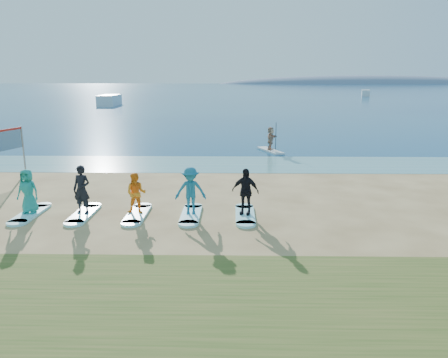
{
  "coord_description": "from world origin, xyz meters",
  "views": [
    {
      "loc": [
        1.54,
        -14.78,
        5.06
      ],
      "look_at": [
        1.22,
        2.0,
        1.1
      ],
      "focal_mm": 35.0,
      "sensor_mm": 36.0,
      "label": 1
    }
  ],
  "objects_px": {
    "boat_offshore_a": "(110,105)",
    "boat_offshore_b": "(365,96)",
    "surfboard_1": "(84,214)",
    "student_1": "(82,190)",
    "student_3": "(191,191)",
    "student_2": "(136,193)",
    "surfboard_0": "(30,214)",
    "surfboard_3": "(191,215)",
    "student_0": "(28,191)",
    "student_4": "(245,191)",
    "paddleboarder": "(271,138)",
    "surfboard_2": "(137,214)",
    "paddleboard": "(270,151)",
    "surfboard_4": "(245,215)"
  },
  "relations": [
    {
      "from": "surfboard_0",
      "to": "student_3",
      "type": "bearing_deg",
      "value": 0.0
    },
    {
      "from": "student_1",
      "to": "surfboard_3",
      "type": "distance_m",
      "value": 4.13
    },
    {
      "from": "surfboard_3",
      "to": "student_4",
      "type": "bearing_deg",
      "value": 0.0
    },
    {
      "from": "paddleboard",
      "to": "surfboard_3",
      "type": "xyz_separation_m",
      "value": [
        -4.17,
        -14.37,
        -0.01
      ]
    },
    {
      "from": "boat_offshore_b",
      "to": "surfboard_2",
      "type": "height_order",
      "value": "boat_offshore_b"
    },
    {
      "from": "student_0",
      "to": "surfboard_3",
      "type": "distance_m",
      "value": 6.09
    },
    {
      "from": "surfboard_3",
      "to": "paddleboard",
      "type": "bearing_deg",
      "value": 73.83
    },
    {
      "from": "student_1",
      "to": "surfboard_2",
      "type": "relative_size",
      "value": 0.82
    },
    {
      "from": "student_0",
      "to": "surfboard_3",
      "type": "relative_size",
      "value": 0.75
    },
    {
      "from": "student_2",
      "to": "student_3",
      "type": "height_order",
      "value": "student_3"
    },
    {
      "from": "student_0",
      "to": "student_4",
      "type": "distance_m",
      "value": 8.04
    },
    {
      "from": "boat_offshore_a",
      "to": "boat_offshore_b",
      "type": "height_order",
      "value": "boat_offshore_a"
    },
    {
      "from": "student_3",
      "to": "boat_offshore_b",
      "type": "bearing_deg",
      "value": 67.18
    },
    {
      "from": "surfboard_1",
      "to": "student_4",
      "type": "xyz_separation_m",
      "value": [
        6.03,
        0.0,
        0.91
      ]
    },
    {
      "from": "surfboard_1",
      "to": "student_4",
      "type": "relative_size",
      "value": 1.28
    },
    {
      "from": "surfboard_1",
      "to": "surfboard_2",
      "type": "relative_size",
      "value": 1.0
    },
    {
      "from": "boat_offshore_b",
      "to": "surfboard_3",
      "type": "bearing_deg",
      "value": -94.72
    },
    {
      "from": "boat_offshore_b",
      "to": "surfboard_0",
      "type": "height_order",
      "value": "boat_offshore_b"
    },
    {
      "from": "paddleboarder",
      "to": "student_0",
      "type": "bearing_deg",
      "value": 168.78
    },
    {
      "from": "surfboard_0",
      "to": "boat_offshore_a",
      "type": "bearing_deg",
      "value": 102.82
    },
    {
      "from": "paddleboarder",
      "to": "surfboard_0",
      "type": "bearing_deg",
      "value": 168.78
    },
    {
      "from": "paddleboard",
      "to": "surfboard_3",
      "type": "relative_size",
      "value": 1.36
    },
    {
      "from": "surfboard_1",
      "to": "student_3",
      "type": "bearing_deg",
      "value": 0.0
    },
    {
      "from": "paddleboarder",
      "to": "student_3",
      "type": "relative_size",
      "value": 0.9
    },
    {
      "from": "student_2",
      "to": "surfboard_0",
      "type": "bearing_deg",
      "value": 179.23
    },
    {
      "from": "paddleboarder",
      "to": "boat_offshore_a",
      "type": "relative_size",
      "value": 0.2
    },
    {
      "from": "boat_offshore_a",
      "to": "surfboard_0",
      "type": "relative_size",
      "value": 3.56
    },
    {
      "from": "surfboard_2",
      "to": "surfboard_4",
      "type": "bearing_deg",
      "value": 0.0
    },
    {
      "from": "surfboard_3",
      "to": "student_2",
      "type": "bearing_deg",
      "value": 180.0
    },
    {
      "from": "paddleboard",
      "to": "surfboard_0",
      "type": "relative_size",
      "value": 1.36
    },
    {
      "from": "student_0",
      "to": "student_2",
      "type": "distance_m",
      "value": 4.02
    },
    {
      "from": "surfboard_2",
      "to": "student_2",
      "type": "relative_size",
      "value": 1.44
    },
    {
      "from": "paddleboarder",
      "to": "surfboard_0",
      "type": "xyz_separation_m",
      "value": [
        -10.2,
        -14.37,
        -0.86
      ]
    },
    {
      "from": "paddleboarder",
      "to": "student_1",
      "type": "relative_size",
      "value": 0.87
    },
    {
      "from": "paddleboarder",
      "to": "student_0",
      "type": "xyz_separation_m",
      "value": [
        -10.2,
        -14.37,
        0.01
      ]
    },
    {
      "from": "student_1",
      "to": "student_3",
      "type": "xyz_separation_m",
      "value": [
        4.02,
        0.0,
        -0.02
      ]
    },
    {
      "from": "student_3",
      "to": "student_4",
      "type": "relative_size",
      "value": 1.02
    },
    {
      "from": "boat_offshore_b",
      "to": "student_0",
      "type": "height_order",
      "value": "student_0"
    },
    {
      "from": "student_1",
      "to": "student_2",
      "type": "relative_size",
      "value": 1.18
    },
    {
      "from": "surfboard_2",
      "to": "surfboard_3",
      "type": "distance_m",
      "value": 2.01
    },
    {
      "from": "student_1",
      "to": "student_3",
      "type": "distance_m",
      "value": 4.02
    },
    {
      "from": "paddleboarder",
      "to": "surfboard_3",
      "type": "distance_m",
      "value": 14.99
    },
    {
      "from": "surfboard_1",
      "to": "paddleboard",
      "type": "bearing_deg",
      "value": 60.33
    },
    {
      "from": "surfboard_1",
      "to": "surfboard_3",
      "type": "xyz_separation_m",
      "value": [
        4.02,
        0.0,
        0.0
      ]
    },
    {
      "from": "surfboard_0",
      "to": "student_3",
      "type": "xyz_separation_m",
      "value": [
        6.03,
        0.0,
        0.92
      ]
    },
    {
      "from": "surfboard_3",
      "to": "surfboard_0",
      "type": "bearing_deg",
      "value": 180.0
    },
    {
      "from": "paddleboard",
      "to": "student_0",
      "type": "distance_m",
      "value": 17.64
    },
    {
      "from": "surfboard_0",
      "to": "surfboard_2",
      "type": "height_order",
      "value": "same"
    },
    {
      "from": "surfboard_1",
      "to": "student_1",
      "type": "height_order",
      "value": "student_1"
    },
    {
      "from": "paddleboard",
      "to": "surfboard_1",
      "type": "bearing_deg",
      "value": -139.97
    }
  ]
}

